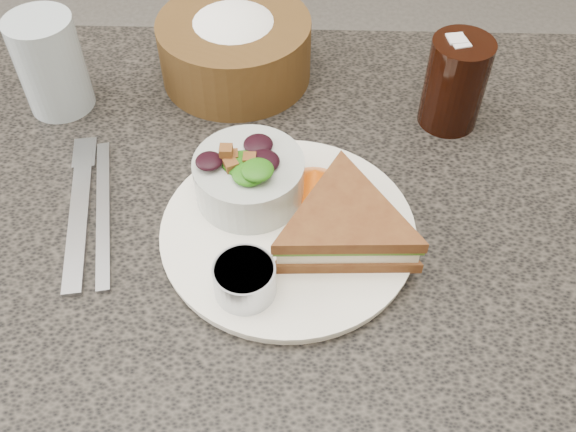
{
  "coord_description": "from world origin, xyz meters",
  "views": [
    {
      "loc": [
        0.08,
        -0.45,
        1.27
      ],
      "look_at": [
        0.07,
        -0.03,
        0.78
      ],
      "focal_mm": 40.0,
      "sensor_mm": 36.0,
      "label": 1
    }
  ],
  "objects_px": {
    "dining_table": "(245,373)",
    "water_glass": "(51,64)",
    "dressing_ramekin": "(245,280)",
    "bread_basket": "(234,39)",
    "salad_bowl": "(249,172)",
    "cola_glass": "(456,79)",
    "dinner_plate": "(288,231)",
    "sandwich": "(345,226)"
  },
  "relations": [
    {
      "from": "dining_table",
      "to": "bread_basket",
      "type": "relative_size",
      "value": 5.16
    },
    {
      "from": "bread_basket",
      "to": "cola_glass",
      "type": "xyz_separation_m",
      "value": [
        0.27,
        -0.08,
        0.01
      ]
    },
    {
      "from": "dressing_ramekin",
      "to": "water_glass",
      "type": "bearing_deg",
      "value": 131.62
    },
    {
      "from": "salad_bowl",
      "to": "water_glass",
      "type": "xyz_separation_m",
      "value": [
        -0.25,
        0.16,
        0.02
      ]
    },
    {
      "from": "dinner_plate",
      "to": "dressing_ramekin",
      "type": "distance_m",
      "value": 0.09
    },
    {
      "from": "salad_bowl",
      "to": "bread_basket",
      "type": "distance_m",
      "value": 0.23
    },
    {
      "from": "sandwich",
      "to": "salad_bowl",
      "type": "xyz_separation_m",
      "value": [
        -0.1,
        0.06,
        0.01
      ]
    },
    {
      "from": "salad_bowl",
      "to": "bread_basket",
      "type": "height_order",
      "value": "bread_basket"
    },
    {
      "from": "salad_bowl",
      "to": "cola_glass",
      "type": "xyz_separation_m",
      "value": [
        0.23,
        0.14,
        0.02
      ]
    },
    {
      "from": "salad_bowl",
      "to": "cola_glass",
      "type": "height_order",
      "value": "cola_glass"
    },
    {
      "from": "bread_basket",
      "to": "cola_glass",
      "type": "relative_size",
      "value": 1.57
    },
    {
      "from": "dining_table",
      "to": "sandwich",
      "type": "distance_m",
      "value": 0.43
    },
    {
      "from": "dining_table",
      "to": "water_glass",
      "type": "height_order",
      "value": "water_glass"
    },
    {
      "from": "bread_basket",
      "to": "water_glass",
      "type": "height_order",
      "value": "water_glass"
    },
    {
      "from": "dining_table",
      "to": "sandwich",
      "type": "bearing_deg",
      "value": -19.59
    },
    {
      "from": "dinner_plate",
      "to": "cola_glass",
      "type": "relative_size",
      "value": 2.11
    },
    {
      "from": "sandwich",
      "to": "water_glass",
      "type": "bearing_deg",
      "value": 145.43
    },
    {
      "from": "dinner_plate",
      "to": "bread_basket",
      "type": "distance_m",
      "value": 0.29
    },
    {
      "from": "water_glass",
      "to": "cola_glass",
      "type": "bearing_deg",
      "value": -1.95
    },
    {
      "from": "water_glass",
      "to": "salad_bowl",
      "type": "bearing_deg",
      "value": -32.65
    },
    {
      "from": "cola_glass",
      "to": "salad_bowl",
      "type": "bearing_deg",
      "value": -148.43
    },
    {
      "from": "dining_table",
      "to": "dinner_plate",
      "type": "relative_size",
      "value": 3.83
    },
    {
      "from": "cola_glass",
      "to": "water_glass",
      "type": "relative_size",
      "value": 1.03
    },
    {
      "from": "bread_basket",
      "to": "cola_glass",
      "type": "height_order",
      "value": "cola_glass"
    },
    {
      "from": "dinner_plate",
      "to": "cola_glass",
      "type": "height_order",
      "value": "cola_glass"
    },
    {
      "from": "dining_table",
      "to": "cola_glass",
      "type": "height_order",
      "value": "cola_glass"
    },
    {
      "from": "dressing_ramekin",
      "to": "bread_basket",
      "type": "xyz_separation_m",
      "value": [
        -0.04,
        0.35,
        0.03
      ]
    },
    {
      "from": "dressing_ramekin",
      "to": "cola_glass",
      "type": "relative_size",
      "value": 0.48
    },
    {
      "from": "dressing_ramekin",
      "to": "sandwich",
      "type": "bearing_deg",
      "value": 34.13
    },
    {
      "from": "sandwich",
      "to": "water_glass",
      "type": "xyz_separation_m",
      "value": [
        -0.35,
        0.22,
        0.03
      ]
    },
    {
      "from": "bread_basket",
      "to": "cola_glass",
      "type": "bearing_deg",
      "value": -17.11
    },
    {
      "from": "dinner_plate",
      "to": "dressing_ramekin",
      "type": "xyz_separation_m",
      "value": [
        -0.04,
        -0.08,
        0.02
      ]
    },
    {
      "from": "dining_table",
      "to": "water_glass",
      "type": "xyz_separation_m",
      "value": [
        -0.22,
        0.18,
        0.44
      ]
    },
    {
      "from": "salad_bowl",
      "to": "cola_glass",
      "type": "distance_m",
      "value": 0.27
    },
    {
      "from": "cola_glass",
      "to": "water_glass",
      "type": "height_order",
      "value": "cola_glass"
    },
    {
      "from": "dining_table",
      "to": "salad_bowl",
      "type": "xyz_separation_m",
      "value": [
        0.02,
        0.02,
        0.42
      ]
    },
    {
      "from": "dressing_ramekin",
      "to": "water_glass",
      "type": "height_order",
      "value": "water_glass"
    },
    {
      "from": "bread_basket",
      "to": "dinner_plate",
      "type": "bearing_deg",
      "value": -74.32
    },
    {
      "from": "salad_bowl",
      "to": "dressing_ramekin",
      "type": "relative_size",
      "value": 1.96
    },
    {
      "from": "dinner_plate",
      "to": "salad_bowl",
      "type": "distance_m",
      "value": 0.07
    },
    {
      "from": "dinner_plate",
      "to": "bread_basket",
      "type": "bearing_deg",
      "value": 105.68
    },
    {
      "from": "sandwich",
      "to": "dressing_ramekin",
      "type": "xyz_separation_m",
      "value": [
        -0.1,
        -0.06,
        -0.0
      ]
    }
  ]
}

